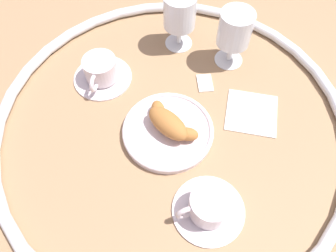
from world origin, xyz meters
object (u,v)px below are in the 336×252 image
Objects in this scene: juice_glass_left at (180,14)px; sugar_packet at (205,83)px; croissant_large at (169,123)px; coffee_cup_far at (209,207)px; juice_glass_right at (235,31)px; folded_napkin at (252,112)px; pastry_plate at (168,131)px; coffee_cup_near at (101,71)px.

sugar_packet is at bearing 2.21° from juice_glass_left.
croissant_large is 0.18m from coffee_cup_far.
croissant_large is at bearing -37.69° from sugar_packet.
juice_glass_right is (0.10, 0.09, 0.00)m from juice_glass_left.
folded_napkin is at bearing 44.60° from sugar_packet.
sugar_packet is (0.14, 0.01, -0.09)m from juice_glass_left.
coffee_cup_far reaches higher than pastry_plate.
juice_glass_right is at bearing 42.77° from juice_glass_left.
coffee_cup_near is at bearing -98.73° from sugar_packet.
juice_glass_left is (-0.42, 0.12, 0.07)m from coffee_cup_far.
sugar_packet is at bearing 125.25° from croissant_large.
juice_glass_left reaches higher than coffee_cup_far.
pastry_plate is 0.03m from croissant_large.
sugar_packet is at bearing 125.01° from pastry_plate.
coffee_cup_near is 0.22m from juice_glass_left.
coffee_cup_far is 0.44m from juice_glass_left.
juice_glass_right reaches higher than coffee_cup_near.
coffee_cup_far is at bearing -33.43° from juice_glass_right.
coffee_cup_near is at bearing -155.51° from croissant_large.
juice_glass_left is at bearing 151.93° from pastry_plate.
sugar_packet reaches higher than folded_napkin.
folded_napkin is at bearing 51.63° from coffee_cup_near.
croissant_large is 0.93× the size of coffee_cup_far.
juice_glass_left reaches higher than pastry_plate.
coffee_cup_far is (0.38, 0.09, 0.00)m from coffee_cup_near.
coffee_cup_near is 0.24m from sugar_packet.
juice_glass_right is at bearing 135.03° from sugar_packet.
croissant_large is at bearing 24.49° from coffee_cup_near.
folded_napkin is (0.02, 0.19, -0.01)m from pastry_plate.
juice_glass_left is 1.27× the size of folded_napkin.
juice_glass_right is at bearing 78.85° from coffee_cup_near.
juice_glass_left is at bearing -160.73° from sugar_packet.
juice_glass_right reaches higher than pastry_plate.
pastry_plate is 0.18m from coffee_cup_far.
juice_glass_left is 1.00× the size of juice_glass_right.
coffee_cup_near is 0.97× the size of juice_glass_right.
coffee_cup_far is 0.97× the size of juice_glass_right.
juice_glass_left reaches higher than croissant_large.
coffee_cup_far reaches higher than sugar_packet.
coffee_cup_near and coffee_cup_far have the same top height.
coffee_cup_near is at bearing -101.15° from juice_glass_right.
croissant_large is at bearing -57.52° from juice_glass_right.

